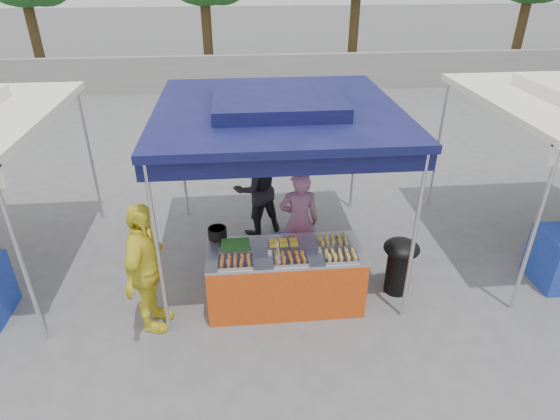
{
  "coord_description": "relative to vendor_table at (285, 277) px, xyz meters",
  "views": [
    {
      "loc": [
        -0.53,
        -5.03,
        4.17
      ],
      "look_at": [
        0.0,
        0.6,
        1.05
      ],
      "focal_mm": 30.0,
      "sensor_mm": 36.0,
      "label": 1
    }
  ],
  "objects": [
    {
      "name": "ground_plane",
      "position": [
        0.0,
        0.1,
        -0.43
      ],
      "size": [
        80.0,
        80.0,
        0.0
      ],
      "primitive_type": "plane",
      "color": "#5E5D60"
    },
    {
      "name": "back_wall",
      "position": [
        0.0,
        11.1,
        0.17
      ],
      "size": [
        40.0,
        0.25,
        1.2
      ],
      "primitive_type": "cube",
      "color": "gray",
      "rests_on": "ground_plane"
    },
    {
      "name": "main_canopy",
      "position": [
        0.0,
        1.07,
        1.94
      ],
      "size": [
        3.2,
        3.2,
        2.57
      ],
      "color": "silver",
      "rests_on": "ground_plane"
    },
    {
      "name": "vendor_table",
      "position": [
        0.0,
        0.0,
        0.0
      ],
      "size": [
        2.0,
        0.8,
        0.85
      ],
      "color": "#CA4512",
      "rests_on": "ground_plane"
    },
    {
      "name": "food_tray_fl",
      "position": [
        -0.63,
        -0.24,
        0.46
      ],
      "size": [
        0.42,
        0.3,
        0.07
      ],
      "color": "silver",
      "rests_on": "vendor_table"
    },
    {
      "name": "food_tray_fm",
      "position": [
        0.04,
        -0.24,
        0.46
      ],
      "size": [
        0.42,
        0.3,
        0.07
      ],
      "color": "silver",
      "rests_on": "vendor_table"
    },
    {
      "name": "food_tray_fr",
      "position": [
        0.66,
        -0.24,
        0.46
      ],
      "size": [
        0.42,
        0.3,
        0.07
      ],
      "color": "silver",
      "rests_on": "vendor_table"
    },
    {
      "name": "food_tray_bl",
      "position": [
        -0.63,
        0.11,
        0.46
      ],
      "size": [
        0.42,
        0.3,
        0.07
      ],
      "color": "silver",
      "rests_on": "vendor_table"
    },
    {
      "name": "food_tray_bm",
      "position": [
        -0.01,
        0.1,
        0.46
      ],
      "size": [
        0.42,
        0.3,
        0.07
      ],
      "color": "silver",
      "rests_on": "vendor_table"
    },
    {
      "name": "food_tray_br",
      "position": [
        0.64,
        0.11,
        0.46
      ],
      "size": [
        0.42,
        0.3,
        0.07
      ],
      "color": "silver",
      "rests_on": "vendor_table"
    },
    {
      "name": "cooking_pot",
      "position": [
        -0.86,
        0.38,
        0.5
      ],
      "size": [
        0.25,
        0.25,
        0.15
      ],
      "primitive_type": "cylinder",
      "color": "black",
      "rests_on": "vendor_table"
    },
    {
      "name": "skewer_cup",
      "position": [
        -0.11,
        -0.25,
        0.47
      ],
      "size": [
        0.08,
        0.08,
        0.1
      ],
      "primitive_type": "cylinder",
      "color": "silver",
      "rests_on": "vendor_table"
    },
    {
      "name": "wok_burner",
      "position": [
        1.58,
        0.12,
        0.06
      ],
      "size": [
        0.49,
        0.49,
        0.82
      ],
      "rotation": [
        0.0,
        0.0,
        0.3
      ],
      "color": "black",
      "rests_on": "ground_plane"
    },
    {
      "name": "crate_left",
      "position": [
        -0.52,
        0.7,
        -0.28
      ],
      "size": [
        0.48,
        0.34,
        0.29
      ],
      "primitive_type": "cube",
      "color": "#142AA9",
      "rests_on": "ground_plane"
    },
    {
      "name": "crate_right",
      "position": [
        0.15,
        0.71,
        -0.28
      ],
      "size": [
        0.5,
        0.35,
        0.3
      ],
      "primitive_type": "cube",
      "color": "#142AA9",
      "rests_on": "ground_plane"
    },
    {
      "name": "crate_stacked",
      "position": [
        0.15,
        0.71,
        0.02
      ],
      "size": [
        0.47,
        0.33,
        0.28
      ],
      "primitive_type": "cube",
      "color": "#142AA9",
      "rests_on": "crate_right"
    },
    {
      "name": "vendor_woman",
      "position": [
        0.28,
        0.81,
        0.36
      ],
      "size": [
        0.6,
        0.41,
        1.58
      ],
      "primitive_type": "imported",
      "rotation": [
        0.0,
        0.0,
        3.09
      ],
      "color": "#8F5B7E",
      "rests_on": "ground_plane"
    },
    {
      "name": "helper_man",
      "position": [
        -0.27,
        1.89,
        0.39
      ],
      "size": [
        0.97,
        0.87,
        1.63
      ],
      "primitive_type": "imported",
      "rotation": [
        0.0,
        0.0,
        3.53
      ],
      "color": "black",
      "rests_on": "ground_plane"
    },
    {
      "name": "customer_person",
      "position": [
        -1.7,
        -0.27,
        0.44
      ],
      "size": [
        0.62,
        1.08,
        1.73
      ],
      "primitive_type": "imported",
      "rotation": [
        0.0,
        0.0,
        1.37
      ],
      "color": "yellow",
      "rests_on": "ground_plane"
    }
  ]
}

